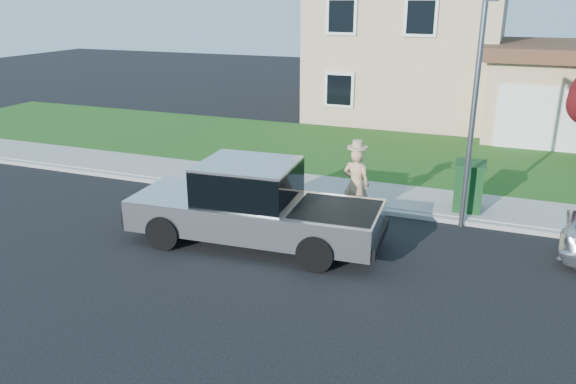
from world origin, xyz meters
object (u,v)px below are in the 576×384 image
object	(u,v)px
street_lamp	(475,100)
woman	(356,183)
trash_bin	(469,186)
pickup_truck	(254,206)

from	to	relation	value
street_lamp	woman	bearing A→B (deg)	174.43
woman	trash_bin	distance (m)	2.96
trash_bin	street_lamp	world-z (taller)	street_lamp
woman	trash_bin	world-z (taller)	woman
pickup_truck	street_lamp	world-z (taller)	street_lamp
pickup_truck	street_lamp	bearing A→B (deg)	28.13
woman	street_lamp	bearing A→B (deg)	-167.46
pickup_truck	street_lamp	distance (m)	5.58
trash_bin	street_lamp	bearing A→B (deg)	-94.29
woman	trash_bin	bearing A→B (deg)	-149.10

